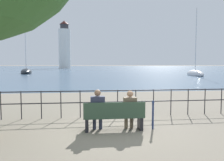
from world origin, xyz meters
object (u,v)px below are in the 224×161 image
park_bench (114,117)px  harbor_lighthouse (65,46)px  sailboat_2 (195,74)px  seated_person_right (130,108)px  closed_umbrella (153,113)px  seated_person_left (98,108)px  sailboat_1 (26,72)px

park_bench → harbor_lighthouse: 106.99m
sailboat_2 → seated_person_right: bearing=-111.4°
closed_umbrella → harbor_lighthouse: bearing=96.9°
closed_umbrella → harbor_lighthouse: size_ratio=0.04×
park_bench → seated_person_right: seated_person_right is taller
seated_person_right → sailboat_2: 35.44m
sailboat_2 → harbor_lighthouse: bearing=121.0°
seated_person_left → sailboat_2: size_ratio=0.10×
park_bench → sailboat_2: sailboat_2 is taller
park_bench → harbor_lighthouse: (-11.65, 105.82, 10.66)m
sailboat_2 → harbor_lighthouse: harbor_lighthouse is taller
closed_umbrella → seated_person_right: bearing=174.9°
seated_person_left → sailboat_1: (-13.54, 43.34, -0.34)m
seated_person_right → harbor_lighthouse: harbor_lighthouse is taller
park_bench → harbor_lighthouse: size_ratio=0.08×
park_bench → sailboat_1: 45.63m
seated_person_left → seated_person_right: seated_person_left is taller
harbor_lighthouse → sailboat_1: bearing=-92.2°
sailboat_1 → sailboat_2: (32.56, -12.82, 0.02)m
seated_person_left → seated_person_right: size_ratio=1.04×
closed_umbrella → sailboat_2: size_ratio=0.08×
park_bench → seated_person_left: seated_person_left is taller
sailboat_1 → seated_person_left: bearing=-85.1°
sailboat_1 → harbor_lighthouse: bearing=75.3°
seated_person_right → sailboat_2: bearing=59.4°
park_bench → closed_umbrella: closed_umbrella is taller
seated_person_left → sailboat_1: sailboat_1 is taller
park_bench → sailboat_1: size_ratio=0.19×
sailboat_1 → seated_person_right: bearing=-83.9°
seated_person_right → harbor_lighthouse: (-12.15, 105.74, 10.42)m
closed_umbrella → sailboat_1: sailboat_1 is taller
seated_person_left → sailboat_2: sailboat_2 is taller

